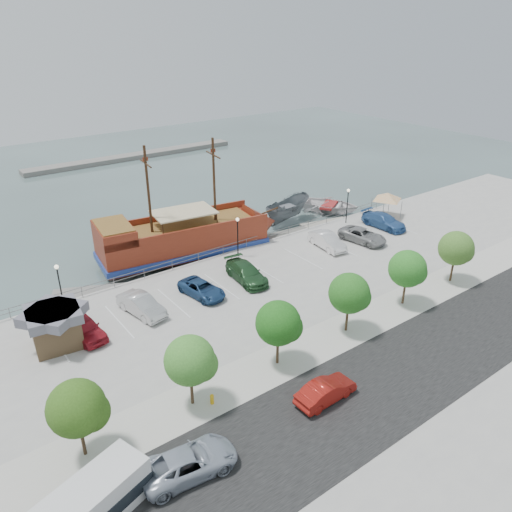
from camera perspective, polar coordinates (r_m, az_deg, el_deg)
ground at (r=48.04m, az=2.38°, el=-3.75°), size 160.00×160.00×0.00m
land_slab at (r=36.96m, az=24.07°, el=-15.69°), size 100.00×58.00×1.20m
street at (r=38.45m, az=17.83°, el=-11.60°), size 100.00×8.00×0.04m
sidewalk at (r=41.38m, az=11.19°, el=-7.87°), size 100.00×4.00×0.05m
seawall_railing at (r=52.98m, az=-2.87°, el=0.99°), size 50.00×0.06×1.00m
far_shore at (r=97.58m, az=-13.75°, el=11.03°), size 40.00×3.00×0.80m
pirate_ship at (r=54.44m, az=-6.85°, el=2.29°), size 21.03×8.25×13.11m
patrol_boat at (r=63.29m, az=3.60°, el=5.07°), size 7.97×4.22×2.93m
speedboat at (r=67.59m, az=8.33°, el=5.60°), size 8.87×9.63×1.63m
dock_west at (r=49.21m, az=-17.85°, el=-4.02°), size 8.03×5.29×0.45m
dock_mid at (r=59.00m, az=2.97°, el=2.23°), size 7.92×2.86×0.44m
dock_east at (r=63.40m, az=7.90°, el=3.66°), size 6.55×3.10×0.36m
shed at (r=40.55m, az=-21.97°, el=-7.43°), size 4.18×4.18×3.08m
canopy_tent at (r=64.11m, az=14.84°, el=6.98°), size 5.25×5.25×3.52m
street_van at (r=29.35m, az=-7.70°, el=-22.32°), size 5.70×3.14×1.51m
street_sedan at (r=33.58m, az=7.98°, el=-15.03°), size 4.42×1.64×1.44m
shuttle_bus at (r=27.98m, az=-19.00°, el=-25.79°), size 7.11×4.32×2.36m
fire_hydrant at (r=33.31m, az=-5.05°, el=-15.94°), size 0.27×0.27×0.77m
lamp_post_left at (r=44.39m, az=-21.61°, el=-2.51°), size 0.36×0.36×4.28m
lamp_post_mid at (r=51.03m, az=-2.11°, el=2.98°), size 0.36×0.36×4.28m
lamp_post_right at (r=60.93m, az=10.44°, el=6.34°), size 0.36×0.36×4.28m
tree_a at (r=29.80m, az=-19.49°, el=-16.16°), size 3.30×3.20×5.00m
tree_b at (r=31.68m, az=-7.28°, el=-11.86°), size 3.30×3.20×5.00m
tree_c at (r=34.88m, az=2.81°, el=-7.78°), size 3.30×3.20×5.00m
tree_d at (r=39.09m, az=10.81°, el=-4.31°), size 3.30×3.20×5.00m
tree_e at (r=44.02m, az=17.09°, el=-1.50°), size 3.30×3.20×5.00m
tree_f at (r=49.45m, az=22.04°, el=0.73°), size 3.30×3.20×5.00m
parked_car_a at (r=41.18m, az=-19.01°, el=-7.73°), size 2.50×5.01×1.64m
parked_car_b at (r=42.90m, az=-12.95°, el=-5.49°), size 2.68×5.24×1.65m
parked_car_c at (r=44.78m, az=-6.22°, el=-3.76°), size 2.97×5.13×1.34m
parked_car_d at (r=46.99m, az=-1.10°, el=-1.93°), size 2.88×5.82×1.63m
parked_car_f at (r=54.32m, az=8.14°, el=1.73°), size 2.37×5.17×1.64m
parked_car_g at (r=56.56m, az=12.08°, el=2.31°), size 3.32×5.75×1.51m
parked_car_h at (r=61.15m, az=14.40°, el=3.91°), size 2.55×5.78×1.65m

